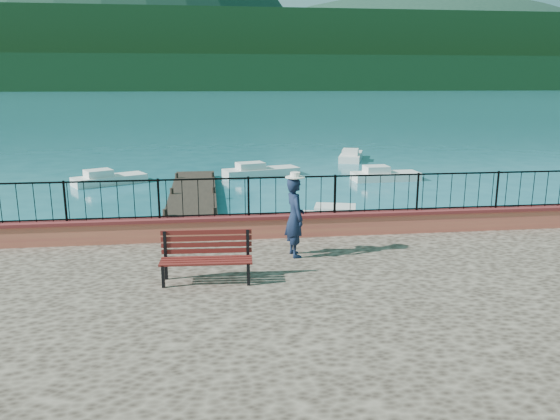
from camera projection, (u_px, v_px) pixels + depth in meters
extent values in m
plane|color=#19596B|center=(280.00, 349.00, 10.59)|extent=(2000.00, 2000.00, 0.00)
cube|color=#CB6B49|center=(261.00, 226.00, 13.82)|extent=(28.00, 0.46, 0.58)
cube|color=black|center=(261.00, 197.00, 13.64)|extent=(27.00, 0.05, 0.95)
cube|color=#2D231C|center=(192.00, 207.00, 21.88)|extent=(2.00, 16.00, 0.30)
cube|color=black|center=(209.00, 73.00, 297.93)|extent=(900.00, 60.00, 18.00)
cube|color=black|center=(208.00, 54.00, 352.81)|extent=(900.00, 120.00, 44.00)
ellipsoid|color=#142D23|center=(417.00, 86.00, 578.69)|extent=(448.00, 384.00, 180.00)
cube|color=black|center=(207.00, 271.00, 10.72)|extent=(1.82, 0.65, 0.45)
cube|color=maroon|center=(207.00, 243.00, 10.87)|extent=(1.80, 0.18, 0.55)
imported|color=#101B32|center=(295.00, 217.00, 12.20)|extent=(0.53, 0.71, 1.80)
cylinder|color=white|center=(295.00, 175.00, 11.98)|extent=(0.44, 0.44, 0.12)
cube|color=silver|center=(352.00, 217.00, 19.27)|extent=(4.28, 2.36, 0.80)
cube|color=silver|center=(386.00, 173.00, 28.48)|extent=(3.53, 1.45, 0.80)
cube|color=silver|center=(109.00, 176.00, 27.46)|extent=(3.75, 2.83, 0.80)
cube|color=silver|center=(261.00, 169.00, 29.79)|extent=(4.31, 2.35, 0.80)
cube|color=silver|center=(351.00, 154.00, 35.87)|extent=(2.47, 4.05, 0.80)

